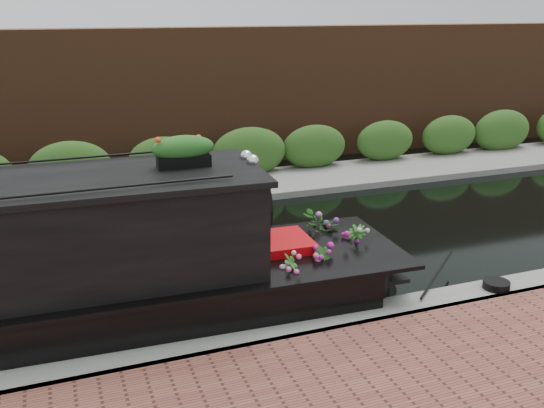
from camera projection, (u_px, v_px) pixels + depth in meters
name	position (u px, v px, depth m)	size (l,w,h in m)	color
ground	(216.00, 258.00, 11.54)	(80.00, 80.00, 0.00)	black
near_bank_coping	(279.00, 344.00, 8.60)	(40.00, 0.60, 0.50)	gray
far_bank_path	(172.00, 196.00, 15.27)	(40.00, 2.40, 0.34)	gray
far_hedge	(165.00, 187.00, 16.08)	(40.00, 1.10, 2.80)	#2D551C
far_brick_wall	(151.00, 168.00, 17.95)	(40.00, 1.00, 8.00)	#57331D
rope_fender	(383.00, 268.00, 10.60)	(0.39, 0.39, 0.38)	brown
coiled_mooring_rope	(496.00, 285.00, 9.72)	(0.43, 0.43, 0.12)	black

